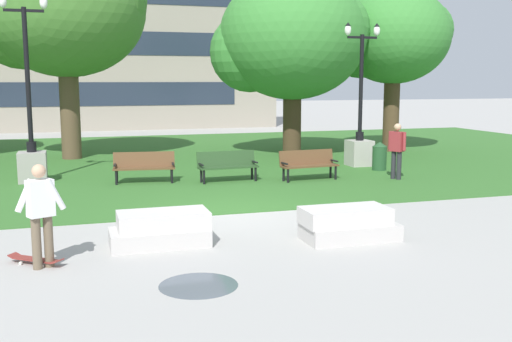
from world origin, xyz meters
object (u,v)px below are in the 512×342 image
Objects in this scene: person_bystander_near_lawn at (397,148)px; lamp_post_center at (31,145)px; trash_bin at (379,156)px; park_bench_far_right at (308,163)px; concrete_block_left at (348,224)px; skateboard at (36,259)px; concrete_block_center at (161,229)px; park_bench_near_right at (144,165)px; person_skateboarder at (41,210)px; lamp_post_left at (360,137)px; park_bench_near_left at (227,164)px.

lamp_post_center is at bearing 165.50° from person_bystander_near_lawn.
park_bench_far_right is at bearing -159.41° from trash_bin.
skateboard is (-5.63, 0.12, -0.22)m from concrete_block_left.
park_bench_near_right is at bearing 85.96° from concrete_block_center.
park_bench_near_right is at bearing 167.59° from person_bystander_near_lawn.
person_skateboarder is 0.92× the size of park_bench_near_right.
concrete_block_center is 1.88× the size of trash_bin.
trash_bin is (8.36, 7.10, 0.20)m from concrete_block_center.
concrete_block_center is at bearing 20.66° from person_skateboarder.
lamp_post_left is (10.89, 0.25, -0.09)m from lamp_post_center.
person_skateboarder reaches higher than trash_bin.
lamp_post_center is (-8.00, 2.08, 0.58)m from park_bench_far_right.
person_skateboarder is at bearing -108.14° from park_bench_near_right.
person_skateboarder is 1.78× the size of trash_bin.
park_bench_near_right is 7.85m from lamp_post_left.
park_bench_near_left is at bearing 94.53° from concrete_block_left.
park_bench_near_left and park_bench_far_right have the same top height.
person_bystander_near_lawn is (-0.26, -3.00, -0.05)m from lamp_post_left.
person_bystander_near_lawn reaches higher than concrete_block_left.
person_skateboarder is (-2.03, -0.77, 0.66)m from concrete_block_center.
park_bench_near_right is 0.34× the size of lamp_post_center.
trash_bin is (11.04, -0.93, -0.62)m from lamp_post_center.
park_bench_near_left is (-0.56, 7.08, 0.23)m from concrete_block_left.
lamp_post_left is (8.21, 8.28, 0.72)m from concrete_block_center.
park_bench_near_right is (-2.41, 0.51, 0.00)m from park_bench_near_left.
concrete_block_center is 8.51m from lamp_post_center.
person_skateboarder is 8.73m from park_bench_near_left.
concrete_block_center is at bearing -139.68° from trash_bin.
trash_bin is (7.87, 0.17, -0.04)m from park_bench_near_right.
concrete_block_center is at bearing -146.39° from person_bystander_near_lawn.
skateboard is 8.62m from park_bench_near_left.
trash_bin reaches higher than concrete_block_center.
park_bench_near_right is (-2.98, 7.59, 0.23)m from concrete_block_left.
park_bench_near_right is 1.08× the size of person_bystander_near_lawn.
trash_bin is (3.04, 1.14, -0.04)m from park_bench_far_right.
person_bystander_near_lawn is (4.49, 5.95, 0.68)m from concrete_block_left.
concrete_block_left is at bearing -10.80° from concrete_block_center.
concrete_block_left is (3.46, -0.66, 0.00)m from concrete_block_center.
park_bench_near_right is 1.93× the size of trash_bin.
person_bystander_near_lawn reaches higher than park_bench_near_right.
lamp_post_left is 5.17× the size of trash_bin.
trash_bin reaches higher than skateboard.
person_skateboarder is 9.97m from park_bench_far_right.
skateboard is 0.96× the size of trash_bin.
park_bench_near_right is (2.66, 7.46, 0.45)m from skateboard.
trash_bin is at bearing -4.84° from lamp_post_center.
concrete_block_left is 1.07× the size of person_skateboarder.
concrete_block_center is at bearing 169.20° from concrete_block_left.
lamp_post_center is 11.10m from trash_bin.
lamp_post_center reaches higher than lamp_post_left.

